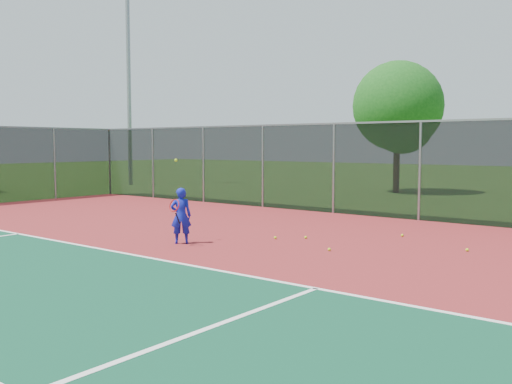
# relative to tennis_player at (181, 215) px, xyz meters

# --- Properties ---
(ground) EXTENTS (120.00, 120.00, 0.00)m
(ground) POSITION_rel_tennis_player_xyz_m (2.72, -4.62, -0.68)
(ground) COLOR #30601B
(ground) RESTS_ON ground
(court_apron) EXTENTS (30.00, 20.00, 0.02)m
(court_apron) POSITION_rel_tennis_player_xyz_m (2.72, -2.62, -0.67)
(court_apron) COLOR maroon
(court_apron) RESTS_ON ground
(fence_back) EXTENTS (30.00, 0.06, 3.03)m
(fence_back) POSITION_rel_tennis_player_xyz_m (2.72, 7.38, 0.89)
(fence_back) COLOR black
(fence_back) RESTS_ON court_apron
(tennis_player) EXTENTS (0.59, 0.69, 1.97)m
(tennis_player) POSITION_rel_tennis_player_xyz_m (0.00, 0.00, 0.00)
(tennis_player) COLOR #121BAA
(tennis_player) RESTS_ON court_apron
(practice_ball_1) EXTENTS (0.07, 0.07, 0.07)m
(practice_ball_1) POSITION_rel_tennis_player_xyz_m (3.20, 1.33, -0.62)
(practice_ball_1) COLOR #BBE11A
(practice_ball_1) RESTS_ON court_apron
(practice_ball_2) EXTENTS (0.07, 0.07, 0.07)m
(practice_ball_2) POSITION_rel_tennis_player_xyz_m (5.56, 3.12, -0.62)
(practice_ball_2) COLOR #BBE11A
(practice_ball_2) RESTS_ON court_apron
(practice_ball_3) EXTENTS (0.07, 0.07, 0.07)m
(practice_ball_3) POSITION_rel_tennis_player_xyz_m (3.64, 4.12, -0.62)
(practice_ball_3) COLOR #BBE11A
(practice_ball_3) RESTS_ON court_apron
(practice_ball_4) EXTENTS (0.07, 0.07, 0.07)m
(practice_ball_4) POSITION_rel_tennis_player_xyz_m (1.91, 2.37, -0.62)
(practice_ball_4) COLOR #BBE11A
(practice_ball_4) RESTS_ON court_apron
(practice_ball_5) EXTENTS (0.07, 0.07, 0.07)m
(practice_ball_5) POSITION_rel_tennis_player_xyz_m (1.35, 1.87, -0.62)
(practice_ball_5) COLOR #BBE11A
(practice_ball_5) RESTS_ON court_apron
(floodlight_nw) EXTENTS (0.90, 0.40, 11.72)m
(floodlight_nw) POSITION_rel_tennis_player_xyz_m (-16.64, 12.16, 5.95)
(floodlight_nw) COLOR gray
(floodlight_nw) RESTS_ON ground
(tree_back_left) EXTENTS (4.29, 4.29, 6.30)m
(tree_back_left) POSITION_rel_tennis_player_xyz_m (-2.07, 16.42, 3.27)
(tree_back_left) COLOR #331D12
(tree_back_left) RESTS_ON ground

